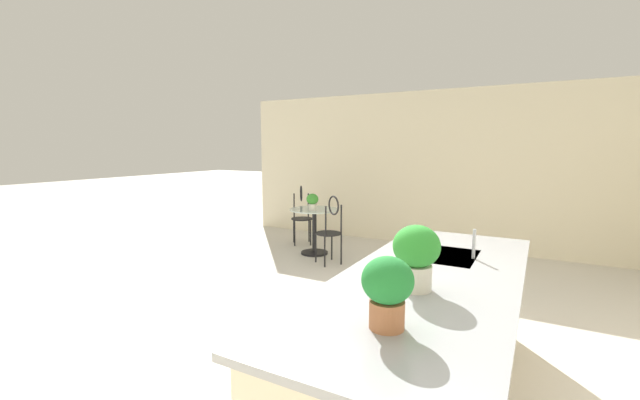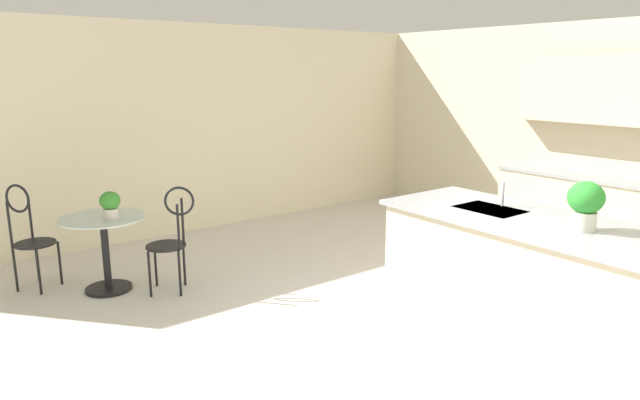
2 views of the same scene
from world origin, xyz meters
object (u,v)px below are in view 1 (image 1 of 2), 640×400
(bistro_table, at_px, (314,227))
(potted_plant_counter_far, at_px, (387,288))
(chair_near_window, at_px, (330,227))
(potted_plant_counter_near, at_px, (416,253))
(chair_by_island, at_px, (302,212))
(potted_plant_on_table, at_px, (312,201))

(bistro_table, xyz_separation_m, potted_plant_counter_far, (3.89, 2.60, 0.66))
(chair_near_window, distance_m, potted_plant_counter_far, 4.10)
(potted_plant_counter_near, bearing_deg, chair_by_island, -140.82)
(potted_plant_counter_far, bearing_deg, chair_near_window, -148.90)
(chair_by_island, height_order, potted_plant_counter_near, potted_plant_counter_near)
(chair_near_window, distance_m, potted_plant_on_table, 0.63)
(chair_near_window, height_order, potted_plant_counter_near, potted_plant_counter_near)
(chair_near_window, xyz_separation_m, potted_plant_on_table, (-0.28, -0.46, 0.32))
(bistro_table, distance_m, chair_near_window, 0.66)
(bistro_table, relative_size, potted_plant_counter_far, 2.40)
(potted_plant_counter_near, distance_m, potted_plant_counter_far, 0.55)
(chair_near_window, relative_size, potted_plant_counter_near, 2.75)
(bistro_table, distance_m, chair_by_island, 0.77)
(bistro_table, relative_size, potted_plant_counter_near, 2.11)
(bistro_table, relative_size, chair_near_window, 0.77)
(chair_near_window, bearing_deg, chair_by_island, -130.99)
(potted_plant_on_table, height_order, potted_plant_counter_far, potted_plant_counter_far)
(potted_plant_on_table, bearing_deg, potted_plant_counter_near, 38.39)
(potted_plant_on_table, relative_size, potted_plant_counter_far, 0.80)
(potted_plant_counter_far, bearing_deg, bistro_table, -146.19)
(potted_plant_on_table, relative_size, potted_plant_counter_near, 0.71)
(chair_near_window, bearing_deg, potted_plant_on_table, -120.85)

